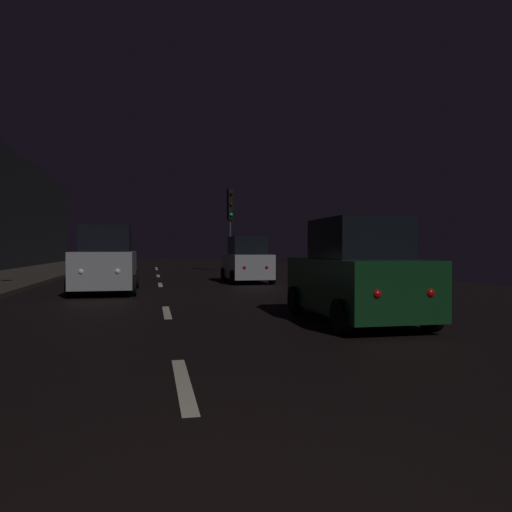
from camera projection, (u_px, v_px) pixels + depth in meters
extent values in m
cube|color=black|center=(158.00, 276.00, 26.39)|extent=(25.82, 84.00, 0.02)
cube|color=#38332B|center=(22.00, 275.00, 25.02)|extent=(4.40, 84.00, 0.15)
cube|color=beige|center=(183.00, 383.00, 5.34)|extent=(0.16, 2.20, 0.01)
cube|color=beige|center=(167.00, 312.00, 11.22)|extent=(0.16, 2.20, 0.01)
cube|color=beige|center=(160.00, 285.00, 19.63)|extent=(0.16, 2.20, 0.01)
cube|color=beige|center=(158.00, 276.00, 25.96)|extent=(0.16, 2.20, 0.01)
cube|color=beige|center=(157.00, 269.00, 33.74)|extent=(0.16, 2.20, 0.01)
cube|color=beige|center=(156.00, 268.00, 36.65)|extent=(0.16, 2.20, 0.01)
cylinder|color=#38383A|center=(230.00, 246.00, 30.79)|extent=(0.12, 0.12, 3.18)
cube|color=black|center=(230.00, 205.00, 30.75)|extent=(0.36, 0.39, 1.90)
sphere|color=black|center=(231.00, 194.00, 30.57)|extent=(0.22, 0.22, 0.22)
sphere|color=black|center=(231.00, 204.00, 30.58)|extent=(0.22, 0.22, 0.22)
sphere|color=#19D84C|center=(231.00, 215.00, 30.59)|extent=(0.22, 0.22, 0.22)
cube|color=#A5A8AD|center=(106.00, 269.00, 16.28)|extent=(1.81, 4.23, 1.11)
cube|color=black|center=(106.00, 239.00, 16.42)|extent=(1.54, 2.12, 0.85)
cylinder|color=black|center=(132.00, 286.00, 15.02)|extent=(0.22, 0.65, 0.65)
cylinder|color=black|center=(70.00, 286.00, 14.66)|extent=(0.22, 0.65, 0.65)
cylinder|color=black|center=(136.00, 279.00, 17.92)|extent=(0.22, 0.65, 0.65)
cylinder|color=black|center=(84.00, 280.00, 17.56)|extent=(0.22, 0.65, 0.65)
sphere|color=white|center=(118.00, 271.00, 14.36)|extent=(0.18, 0.18, 0.18)
sphere|color=white|center=(81.00, 272.00, 14.15)|extent=(0.18, 0.18, 0.18)
sphere|color=red|center=(125.00, 266.00, 18.42)|extent=(0.18, 0.18, 0.18)
sphere|color=red|center=(97.00, 266.00, 18.21)|extent=(0.18, 0.18, 0.18)
cube|color=#A5A8AD|center=(247.00, 266.00, 21.19)|extent=(1.61, 3.76, 0.98)
cube|color=black|center=(247.00, 245.00, 21.05)|extent=(1.37, 1.88, 0.75)
cylinder|color=black|center=(224.00, 274.00, 22.33)|extent=(0.20, 0.57, 0.57)
cylinder|color=black|center=(258.00, 274.00, 22.65)|extent=(0.20, 0.57, 0.57)
cylinder|color=black|center=(233.00, 277.00, 19.75)|extent=(0.20, 0.57, 0.57)
cylinder|color=black|center=(272.00, 277.00, 20.07)|extent=(0.20, 0.57, 0.57)
sphere|color=slate|center=(230.00, 265.00, 22.91)|extent=(0.16, 0.16, 0.16)
sphere|color=slate|center=(249.00, 264.00, 23.09)|extent=(0.16, 0.16, 0.16)
sphere|color=red|center=(244.00, 268.00, 19.30)|extent=(0.16, 0.16, 0.16)
sphere|color=red|center=(266.00, 267.00, 19.48)|extent=(0.16, 0.16, 0.16)
cube|color=#0F3819|center=(355.00, 285.00, 9.88)|extent=(1.68, 3.93, 1.03)
cube|color=black|center=(358.00, 239.00, 9.73)|extent=(1.43, 1.96, 0.79)
cylinder|color=black|center=(295.00, 300.00, 11.06)|extent=(0.21, 0.60, 0.60)
cylinder|color=black|center=(365.00, 298.00, 11.40)|extent=(0.21, 0.60, 0.60)
cylinder|color=black|center=(342.00, 317.00, 8.37)|extent=(0.21, 0.60, 0.60)
cylinder|color=black|center=(431.00, 314.00, 8.71)|extent=(0.21, 0.60, 0.60)
sphere|color=slate|center=(304.00, 279.00, 11.67)|extent=(0.17, 0.17, 0.17)
sphere|color=slate|center=(341.00, 279.00, 11.86)|extent=(0.17, 0.17, 0.17)
sphere|color=red|center=(376.00, 294.00, 7.90)|extent=(0.17, 0.17, 0.17)
sphere|color=red|center=(429.00, 293.00, 8.09)|extent=(0.17, 0.17, 0.17)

